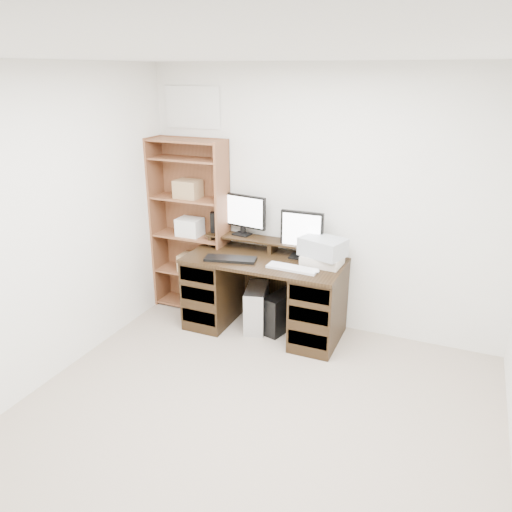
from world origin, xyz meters
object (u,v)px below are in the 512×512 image
Objects in this scene: printer at (322,260)px; tower_black at (280,313)px; monitor_wide at (243,213)px; tower_silver at (256,307)px; bookshelf at (191,225)px; monitor_small at (302,233)px; desk at (265,293)px.

tower_black is at bearing -172.42° from printer.
tower_silver is at bearing -36.21° from monitor_wide.
tower_silver is (-0.63, -0.06, -0.58)m from printer.
tower_silver is 0.24× the size of bookshelf.
monitor_small is 1.27× the size of printer.
desk reaches higher than tower_black.
desk is at bearing -28.35° from monitor_wide.
bookshelf is at bearing -174.05° from tower_black.
monitor_small is at bearing 158.35° from printer.
printer is 1.47m from bookshelf.
monitor_small is 0.89m from tower_silver.
bookshelf reaches higher than tower_black.
monitor_wide is at bearing 142.87° from desk.
tower_black is 1.30m from bookshelf.
tower_black is (0.50, -0.23, -0.90)m from monitor_wide.
monitor_small is (0.30, 0.18, 0.61)m from desk.
desk is 0.68m from printer.
printer is at bearing 19.99° from tower_black.
bookshelf is (-1.46, 0.14, 0.12)m from printer.
monitor_wide reaches higher than printer.
monitor_wide is 1.18× the size of tower_silver.
bookshelf is (-0.83, 0.21, 0.70)m from tower_silver.
monitor_small is 0.33m from printer.
desk is at bearing -169.87° from printer.
tower_silver is at bearing -14.02° from bookshelf.
monitor_small reaches higher than tower_black.
bookshelf is (-0.92, 0.21, 0.53)m from desk.
monitor_small reaches higher than tower_silver.
monitor_wide is (-0.35, 0.26, 0.71)m from desk.
tower_black is at bearing 13.65° from desk.
monitor_small reaches higher than printer.
monitor_small is at bearing 8.91° from tower_silver.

